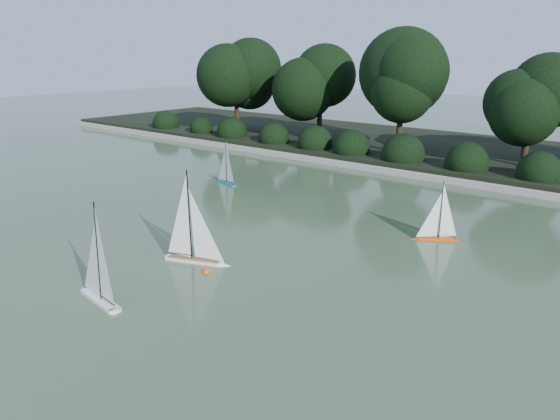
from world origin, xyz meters
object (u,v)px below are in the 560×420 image
(sailboat_white_b, at_px, (199,248))
(race_buoy, at_px, (206,272))
(sailboat_white_a, at_px, (96,283))
(sailboat_orange, at_px, (434,230))
(sailboat_teal, at_px, (225,175))

(sailboat_white_b, bearing_deg, race_buoy, -28.77)
(sailboat_white_b, bearing_deg, sailboat_white_a, -92.05)
(sailboat_white_b, bearing_deg, sailboat_orange, 54.82)
(sailboat_white_b, xyz_separation_m, sailboat_orange, (2.74, 3.89, -0.08))
(sailboat_white_b, height_order, race_buoy, sailboat_white_b)
(sailboat_white_a, xyz_separation_m, sailboat_teal, (-3.97, 6.69, -0.04))
(sailboat_white_a, height_order, sailboat_orange, sailboat_white_a)
(sailboat_orange, distance_m, sailboat_teal, 6.82)
(sailboat_orange, bearing_deg, race_buoy, -119.16)
(sailboat_white_b, height_order, sailboat_orange, sailboat_white_b)
(sailboat_orange, xyz_separation_m, sailboat_teal, (-6.78, 0.75, 0.02))
(sailboat_white_b, relative_size, sailboat_orange, 1.39)
(sailboat_white_a, height_order, sailboat_teal, sailboat_white_a)
(sailboat_white_a, relative_size, race_buoy, 10.82)
(sailboat_orange, bearing_deg, sailboat_teal, 173.73)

